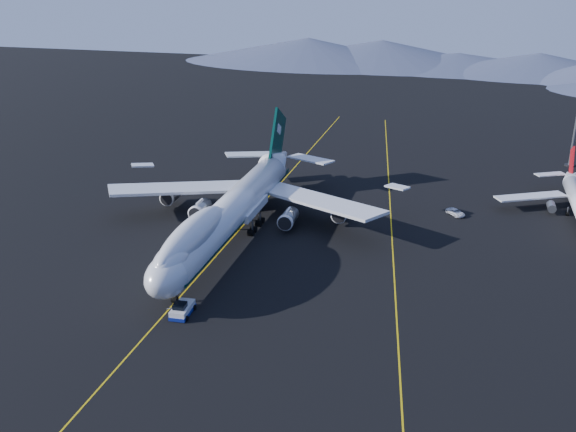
# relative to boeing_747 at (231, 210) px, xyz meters

# --- Properties ---
(ground) EXTENTS (500.00, 500.00, 0.00)m
(ground) POSITION_rel_boeing_747_xyz_m (-0.00, -0.03, -5.81)
(ground) COLOR black
(ground) RESTS_ON ground
(taxiway_line_main) EXTENTS (0.25, 220.00, 0.01)m
(taxiway_line_main) POSITION_rel_boeing_747_xyz_m (-0.00, -0.03, -5.80)
(taxiway_line_main) COLOR gold
(taxiway_line_main) RESTS_ON ground
(taxiway_line_side) EXTENTS (28.08, 198.09, 0.01)m
(taxiway_line_side) POSITION_rel_boeing_747_xyz_m (30.00, 9.97, -5.80)
(taxiway_line_side) COLOR gold
(taxiway_line_side) RESTS_ON ground
(boeing_747) EXTENTS (59.62, 72.43, 19.37)m
(boeing_747) POSITION_rel_boeing_747_xyz_m (0.00, 0.00, 0.00)
(boeing_747) COLOR silver
(boeing_747) RESTS_ON ground
(pushback_tug) EXTENTS (3.22, 5.31, 2.25)m
(pushback_tug) POSITION_rel_boeing_747_xyz_m (2.67, -29.53, -5.11)
(pushback_tug) COLOR silver
(pushback_tug) RESTS_ON ground
(service_van) EXTENTS (4.58, 4.94, 1.29)m
(service_van) POSITION_rel_boeing_747_xyz_m (41.85, 24.14, -5.17)
(service_van) COLOR white
(service_van) RESTS_ON ground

